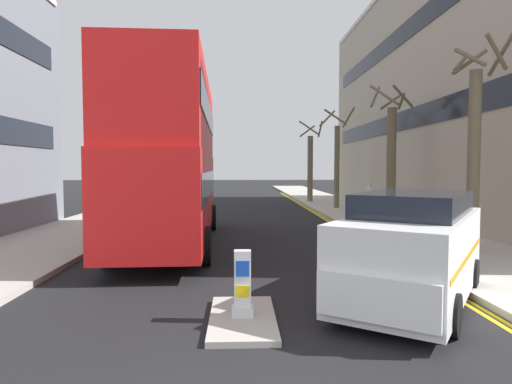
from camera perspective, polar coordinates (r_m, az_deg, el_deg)
sidewalk_right at (r=20.42m, az=16.54°, el=-4.04°), size 4.00×80.00×0.14m
sidewalk_left at (r=20.38m, az=-20.72°, el=-4.12°), size 4.00×80.00×0.14m
kerb_line_outer at (r=17.93m, az=12.22°, el=-5.18°), size 0.10×56.00×0.01m
kerb_line_inner at (r=17.89m, az=11.72°, el=-5.19°), size 0.10×56.00×0.01m
traffic_island at (r=7.66m, az=-1.76°, el=-16.16°), size 1.10×2.20×0.10m
keep_left_bollard at (r=7.49m, az=-1.77°, el=-12.14°), size 0.36×0.28×1.11m
double_decker_bus_away at (r=15.00m, az=-10.92°, el=4.81°), size 3.05×10.88×5.64m
taxi_minivan at (r=8.84m, az=19.62°, el=-6.89°), size 4.23×5.03×2.12m
pedestrian_far at (r=25.22m, az=14.74°, el=-0.57°), size 0.34×0.22×1.62m
street_tree_near at (r=21.10m, az=17.17°, el=4.25°), size 2.00×2.16×6.32m
street_tree_mid at (r=14.37m, az=26.60°, el=5.10°), size 1.53×1.60×6.39m
street_tree_far at (r=32.21m, az=7.09°, el=3.47°), size 1.72×1.73×5.81m
street_tree_distant at (r=27.29m, az=10.48°, el=4.04°), size 2.05×2.04×6.08m
townhouse_terrace_right at (r=27.33m, az=28.10°, el=11.31°), size 10.08×28.00×13.26m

